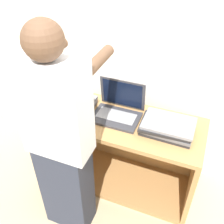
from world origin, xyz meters
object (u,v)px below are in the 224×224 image
at_px(person, 61,145).
at_px(laptop_stack_left, 71,103).
at_px(laptop_stack_right, 168,127).
at_px(laptop_open, 118,110).

bearing_deg(person, laptop_stack_left, 113.08).
bearing_deg(laptop_stack_right, person, -139.52).
height_order(laptop_open, person, person).
height_order(laptop_stack_right, person, person).
bearing_deg(laptop_stack_right, laptop_stack_left, -180.00).
bearing_deg(person, laptop_stack_right, 40.48).
relative_size(laptop_open, person, 0.23).
relative_size(laptop_open, laptop_stack_right, 0.94).
bearing_deg(laptop_open, laptop_stack_left, -173.35).
height_order(laptop_stack_left, person, person).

